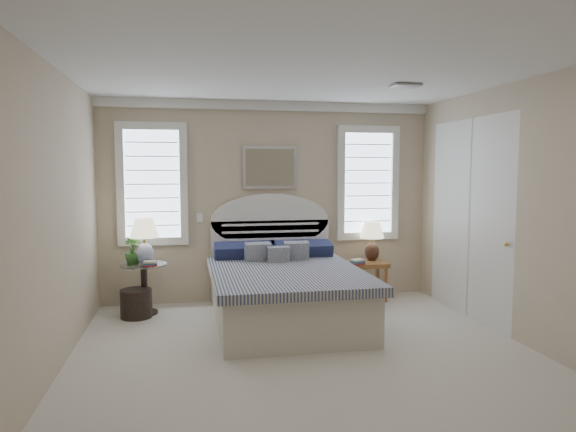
# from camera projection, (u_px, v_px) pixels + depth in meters

# --- Properties ---
(floor) EXTENTS (4.50, 5.00, 0.01)m
(floor) POSITION_uv_depth(u_px,v_px,m) (313.00, 365.00, 4.70)
(floor) COLOR beige
(floor) RESTS_ON ground
(ceiling) EXTENTS (4.50, 5.00, 0.01)m
(ceiling) POSITION_uv_depth(u_px,v_px,m) (315.00, 64.00, 4.45)
(ceiling) COLOR silver
(ceiling) RESTS_ON wall_back
(wall_back) EXTENTS (4.50, 0.02, 2.70)m
(wall_back) POSITION_uv_depth(u_px,v_px,m) (270.00, 202.00, 7.02)
(wall_back) COLOR beige
(wall_back) RESTS_ON floor
(wall_left) EXTENTS (0.02, 5.00, 2.70)m
(wall_left) POSITION_uv_depth(u_px,v_px,m) (44.00, 224.00, 4.14)
(wall_left) COLOR beige
(wall_left) RESTS_ON floor
(wall_right) EXTENTS (0.02, 5.00, 2.70)m
(wall_right) POSITION_uv_depth(u_px,v_px,m) (537.00, 215.00, 5.01)
(wall_right) COLOR beige
(wall_right) RESTS_ON floor
(crown_molding) EXTENTS (4.50, 0.08, 0.12)m
(crown_molding) POSITION_uv_depth(u_px,v_px,m) (270.00, 106.00, 6.86)
(crown_molding) COLOR white
(crown_molding) RESTS_ON wall_back
(hvac_vent) EXTENTS (0.30, 0.20, 0.02)m
(hvac_vent) POSITION_uv_depth(u_px,v_px,m) (406.00, 86.00, 5.47)
(hvac_vent) COLOR #B2B2B2
(hvac_vent) RESTS_ON ceiling
(switch_plate) EXTENTS (0.08, 0.01, 0.12)m
(switch_plate) POSITION_uv_depth(u_px,v_px,m) (200.00, 218.00, 6.84)
(switch_plate) COLOR white
(switch_plate) RESTS_ON wall_back
(window_left) EXTENTS (0.90, 0.06, 1.60)m
(window_left) POSITION_uv_depth(u_px,v_px,m) (152.00, 184.00, 6.68)
(window_left) COLOR silver
(window_left) RESTS_ON wall_back
(window_right) EXTENTS (0.90, 0.06, 1.60)m
(window_right) POSITION_uv_depth(u_px,v_px,m) (368.00, 183.00, 7.25)
(window_right) COLOR silver
(window_right) RESTS_ON wall_back
(painting) EXTENTS (0.74, 0.04, 0.58)m
(painting) POSITION_uv_depth(u_px,v_px,m) (270.00, 167.00, 6.94)
(painting) COLOR silver
(painting) RESTS_ON wall_back
(closet_door) EXTENTS (0.02, 1.80, 2.40)m
(closet_door) POSITION_uv_depth(u_px,v_px,m) (469.00, 218.00, 6.19)
(closet_door) COLOR white
(closet_door) RESTS_ON floor
(bed) EXTENTS (1.72, 2.28, 1.47)m
(bed) POSITION_uv_depth(u_px,v_px,m) (284.00, 288.00, 6.09)
(bed) COLOR white
(bed) RESTS_ON floor
(side_table_left) EXTENTS (0.56, 0.56, 0.63)m
(side_table_left) POSITION_uv_depth(u_px,v_px,m) (144.00, 283.00, 6.35)
(side_table_left) COLOR black
(side_table_left) RESTS_ON floor
(nightstand_right) EXTENTS (0.50, 0.40, 0.53)m
(nightstand_right) POSITION_uv_depth(u_px,v_px,m) (368.00, 272.00, 7.01)
(nightstand_right) COLOR #9C6733
(nightstand_right) RESTS_ON floor
(floor_pot) EXTENTS (0.42, 0.42, 0.34)m
(floor_pot) POSITION_uv_depth(u_px,v_px,m) (136.00, 303.00, 6.21)
(floor_pot) COLOR black
(floor_pot) RESTS_ON floor
(lamp_left) EXTENTS (0.45, 0.45, 0.57)m
(lamp_left) POSITION_uv_depth(u_px,v_px,m) (144.00, 236.00, 6.29)
(lamp_left) COLOR silver
(lamp_left) RESTS_ON side_table_left
(lamp_right) EXTENTS (0.42, 0.42, 0.55)m
(lamp_right) POSITION_uv_depth(u_px,v_px,m) (372.00, 237.00, 7.09)
(lamp_right) COLOR black
(lamp_right) RESTS_ON nightstand_right
(potted_plant) EXTENTS (0.25, 0.25, 0.34)m
(potted_plant) POSITION_uv_depth(u_px,v_px,m) (132.00, 251.00, 6.28)
(potted_plant) COLOR #306A2A
(potted_plant) RESTS_ON side_table_left
(books_left) EXTENTS (0.17, 0.13, 0.07)m
(books_left) POSITION_uv_depth(u_px,v_px,m) (150.00, 264.00, 6.15)
(books_left) COLOR maroon
(books_left) RESTS_ON side_table_left
(books_right) EXTENTS (0.21, 0.17, 0.07)m
(books_right) POSITION_uv_depth(u_px,v_px,m) (357.00, 262.00, 6.81)
(books_right) COLOR maroon
(books_right) RESTS_ON nightstand_right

